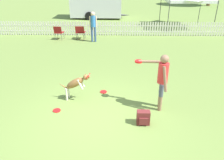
# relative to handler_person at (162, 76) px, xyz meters

# --- Properties ---
(ground_plane) EXTENTS (240.00, 240.00, 0.00)m
(ground_plane) POSITION_rel_handler_person_xyz_m (-1.75, -0.61, -1.02)
(ground_plane) COLOR olive
(handler_person) EXTENTS (0.91, 0.77, 1.64)m
(handler_person) POSITION_rel_handler_person_xyz_m (0.00, 0.00, 0.00)
(handler_person) COLOR #8C664C
(handler_person) RESTS_ON ground_plane
(leaping_dog) EXTENTS (1.05, 0.37, 0.94)m
(leaping_dog) POSITION_rel_handler_person_xyz_m (-2.44, 0.41, -0.44)
(leaping_dog) COLOR olive
(leaping_dog) RESTS_ON ground_plane
(frisbee_near_handler) EXTENTS (0.22, 0.22, 0.02)m
(frisbee_near_handler) POSITION_rel_handler_person_xyz_m (-2.92, -0.22, -1.01)
(frisbee_near_handler) COLOR red
(frisbee_near_handler) RESTS_ON ground_plane
(frisbee_near_dog) EXTENTS (0.22, 0.22, 0.02)m
(frisbee_near_dog) POSITION_rel_handler_person_xyz_m (-1.66, 0.91, -1.01)
(frisbee_near_dog) COLOR red
(frisbee_near_dog) RESTS_ON ground_plane
(backpack_on_grass) EXTENTS (0.33, 0.23, 0.38)m
(backpack_on_grass) POSITION_rel_handler_person_xyz_m (-0.52, -0.77, -0.83)
(backpack_on_grass) COLOR maroon
(backpack_on_grass) RESTS_ON ground_plane
(picket_fence) EXTENTS (26.03, 0.04, 0.86)m
(picket_fence) POSITION_rel_handler_person_xyz_m (-1.75, 8.39, -0.59)
(picket_fence) COLOR beige
(picket_fence) RESTS_ON ground_plane
(folding_chair_blue_left) EXTENTS (0.53, 0.54, 0.81)m
(folding_chair_blue_left) POSITION_rel_handler_person_xyz_m (-3.42, 7.38, -0.54)
(folding_chair_blue_left) COLOR #333338
(folding_chair_blue_left) RESTS_ON ground_plane
(folding_chair_center) EXTENTS (0.53, 0.55, 0.81)m
(folding_chair_center) POSITION_rel_handler_person_xyz_m (-4.68, 7.29, -0.54)
(folding_chair_center) COLOR #333338
(folding_chair_center) RESTS_ON ground_plane
(spectator_standing) EXTENTS (0.41, 0.27, 1.68)m
(spectator_standing) POSITION_rel_handler_person_xyz_m (-2.58, 6.92, 0.00)
(spectator_standing) COLOR #334C7A
(spectator_standing) RESTS_ON ground_plane
(equipment_trailer) EXTENTS (5.17, 2.40, 2.39)m
(equipment_trailer) POSITION_rel_handler_person_xyz_m (-3.08, 14.65, 0.24)
(equipment_trailer) COLOR silver
(equipment_trailer) RESTS_ON ground_plane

